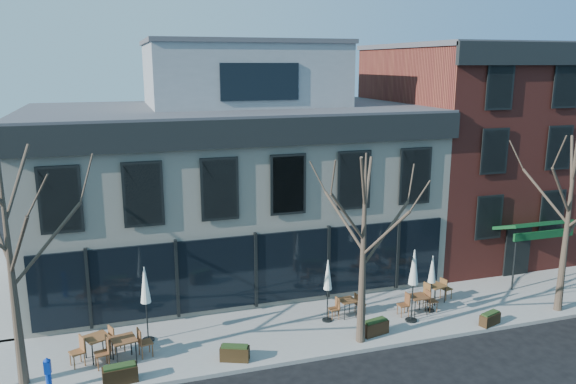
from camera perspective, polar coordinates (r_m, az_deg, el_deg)
name	(u,v)px	position (r m, az deg, el deg)	size (l,w,h in m)	color
ground	(256,312)	(24.11, -3.29, -12.06)	(120.00, 120.00, 0.00)	black
sidewalk_front	(348,322)	(23.20, 6.08, -12.96)	(33.50, 4.70, 0.15)	gray
corner_building	(230,178)	(27.36, -5.90, 1.38)	(18.39, 10.39, 11.10)	silver
red_brick_building	(462,148)	(32.26, 17.25, 4.27)	(8.20, 11.78, 11.18)	maroon
tree_corner	(11,263)	(19.22, -26.35, -6.45)	(3.93, 3.98, 7.92)	#382B21
tree_mid	(364,247)	(20.23, 7.70, -5.60)	(3.50, 3.55, 7.04)	#382B21
tree_right	(568,220)	(25.23, 26.58, -2.59)	(3.72, 3.77, 7.48)	#382B21
call_box	(48,374)	(19.81, -23.19, -16.60)	(0.23, 0.23, 1.16)	#0D34AA
cafe_set_0	(97,345)	(21.19, -18.79, -14.48)	(1.96, 1.22, 1.02)	brown
cafe_set_1	(124,347)	(20.73, -16.32, -14.88)	(2.05, 0.96, 1.05)	brown
cafe_set_3	(347,306)	(23.30, 6.03, -11.43)	(1.68, 0.73, 0.87)	brown
cafe_set_4	(418,302)	(24.00, 13.03, -10.87)	(1.77, 0.72, 0.93)	brown
cafe_set_5	(435,291)	(25.24, 14.72, -9.72)	(1.85, 0.87, 0.95)	brown
umbrella_0	(145,289)	(21.30, -14.30, -9.54)	(0.46, 0.46, 2.89)	black
umbrella_2	(328,278)	(22.31, 4.07, -8.73)	(0.41, 0.41, 2.56)	black
umbrella_3	(414,271)	(22.67, 12.65, -7.85)	(0.48, 0.48, 2.98)	black
umbrella_4	(432,272)	(23.85, 14.43, -7.90)	(0.39, 0.39, 2.43)	black
planter_0	(120,374)	(19.69, -16.69, -17.27)	(1.12, 0.52, 0.61)	black
planter_1	(235,353)	(20.23, -5.43, -15.96)	(1.08, 0.75, 0.56)	black
planter_2	(375,327)	(22.09, 8.83, -13.40)	(1.10, 0.63, 0.58)	#321F10
planter_3	(490,318)	(23.94, 19.83, -11.99)	(0.98, 0.63, 0.51)	#312010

